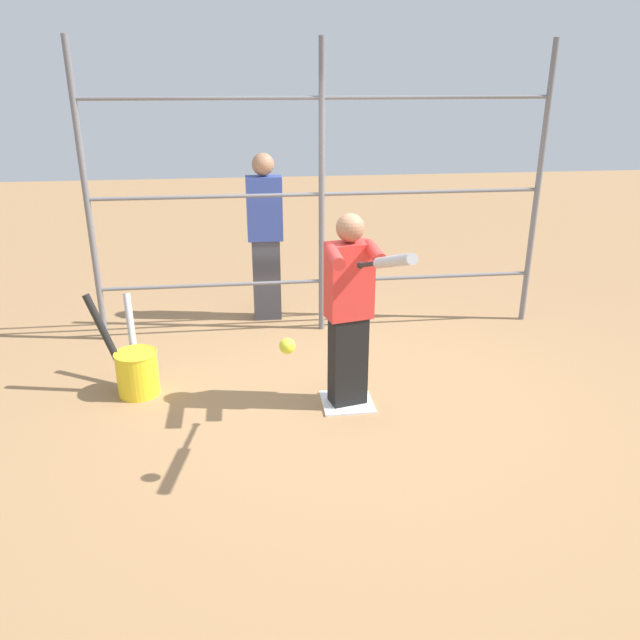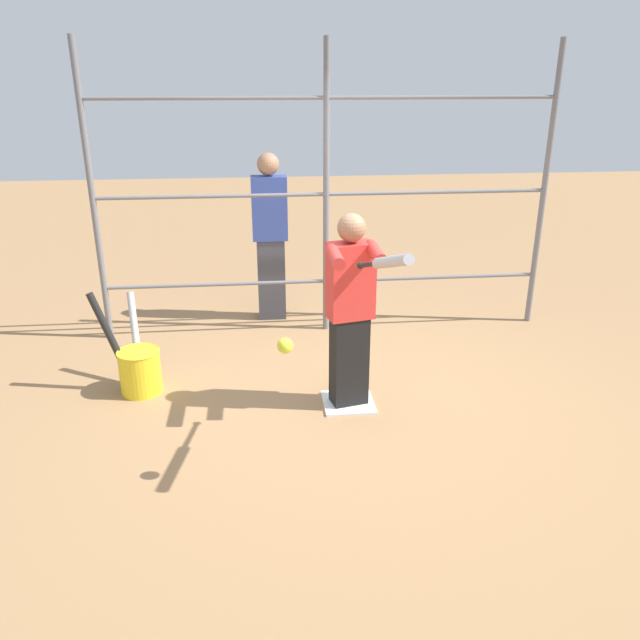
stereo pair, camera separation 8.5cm
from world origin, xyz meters
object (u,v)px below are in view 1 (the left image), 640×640
batter (349,307)px  bat_bucket (135,369)px  softball_in_flight (287,346)px  baseball_bat_swinging (389,262)px  bystander_behind_fence (265,236)px

batter → bat_bucket: (1.69, -0.41, -0.61)m
softball_in_flight → bat_bucket: 1.95m
softball_in_flight → bat_bucket: (1.15, -1.39, -0.75)m
baseball_bat_swinging → bat_bucket: 2.53m
bat_bucket → bystander_behind_fence: (-1.15, -1.59, 0.69)m
baseball_bat_swinging → bystander_behind_fence: size_ratio=0.52×
batter → bat_bucket: size_ratio=1.80×
bat_bucket → baseball_bat_swinging: bearing=142.7°
baseball_bat_swinging → bystander_behind_fence: (0.60, -2.93, -0.54)m
batter → bystander_behind_fence: bearing=-74.9°
softball_in_flight → bat_bucket: bearing=-50.3°
softball_in_flight → batter: bearing=-118.9°
baseball_bat_swinging → softball_in_flight: (0.61, 0.05, -0.48)m
softball_in_flight → bystander_behind_fence: bearing=-90.0°
softball_in_flight → bat_bucket: softball_in_flight is taller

